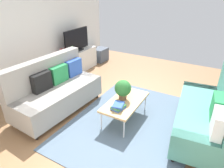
% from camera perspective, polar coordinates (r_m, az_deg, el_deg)
% --- Properties ---
extents(ground_plane, '(7.68, 7.68, 0.00)m').
position_cam_1_polar(ground_plane, '(4.07, 4.82, -10.00)').
color(ground_plane, '#936B47').
extents(wall_far, '(6.40, 0.12, 2.90)m').
position_cam_1_polar(wall_far, '(5.19, -24.47, 13.48)').
color(wall_far, white).
rests_on(wall_far, ground_plane).
extents(area_rug, '(2.90, 2.20, 0.01)m').
position_cam_1_polar(area_rug, '(3.98, 5.92, -10.96)').
color(area_rug, slate).
rests_on(area_rug, ground_plane).
extents(couch_beige, '(1.95, 0.95, 1.10)m').
position_cam_1_polar(couch_beige, '(4.31, -15.75, -1.68)').
color(couch_beige, gray).
rests_on(couch_beige, ground_plane).
extents(couch_green, '(1.98, 1.05, 1.10)m').
position_cam_1_polar(couch_green, '(3.81, 25.59, -7.55)').
color(couch_green, teal).
rests_on(couch_green, ground_plane).
extents(coffee_table, '(1.10, 0.56, 0.42)m').
position_cam_1_polar(coffee_table, '(3.87, 3.78, -5.14)').
color(coffee_table, tan).
rests_on(coffee_table, ground_plane).
extents(tv_console, '(1.40, 0.44, 0.64)m').
position_cam_1_polar(tv_console, '(6.25, -9.68, 6.51)').
color(tv_console, silver).
rests_on(tv_console, ground_plane).
extents(tv, '(1.00, 0.20, 0.64)m').
position_cam_1_polar(tv, '(6.06, -9.99, 12.10)').
color(tv, black).
rests_on(tv, tv_console).
extents(storage_trunk, '(0.52, 0.40, 0.44)m').
position_cam_1_polar(storage_trunk, '(7.07, -3.37, 8.32)').
color(storage_trunk, '#4C5666').
rests_on(storage_trunk, ground_plane).
extents(potted_plant, '(0.32, 0.32, 0.40)m').
position_cam_1_polar(potted_plant, '(3.80, 3.10, -1.36)').
color(potted_plant, brown).
rests_on(potted_plant, coffee_table).
extents(table_book_0, '(0.27, 0.22, 0.03)m').
position_cam_1_polar(table_book_0, '(3.61, 1.80, -6.78)').
color(table_book_0, '#3359B2').
rests_on(table_book_0, coffee_table).
extents(table_book_1, '(0.26, 0.21, 0.04)m').
position_cam_1_polar(table_book_1, '(3.60, 1.81, -6.34)').
color(table_book_1, '#3F8C4C').
rests_on(table_book_1, table_book_0).
extents(table_book_2, '(0.27, 0.23, 0.03)m').
position_cam_1_polar(table_book_2, '(3.58, 1.82, -5.89)').
color(table_book_2, '#3359B2').
rests_on(table_book_2, table_book_1).
extents(vase_0, '(0.11, 0.11, 0.19)m').
position_cam_1_polar(vase_0, '(5.75, -14.02, 8.70)').
color(vase_0, '#B24C4C').
rests_on(vase_0, tv_console).
extents(vase_1, '(0.11, 0.11, 0.19)m').
position_cam_1_polar(vase_1, '(5.87, -12.89, 9.17)').
color(vase_1, '#B24C4C').
rests_on(vase_1, tv_console).
extents(bottle_0, '(0.04, 0.04, 0.21)m').
position_cam_1_polar(bottle_0, '(5.92, -11.16, 9.60)').
color(bottle_0, '#3F8C4C').
rests_on(bottle_0, tv_console).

